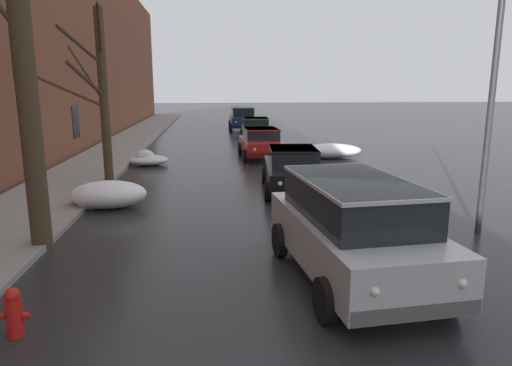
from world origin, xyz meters
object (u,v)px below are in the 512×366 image
Objects in this scene: suv_silver_approaching_near_lane at (353,226)px; sedan_black_parked_kerbside_close at (293,168)px; bare_tree_second_along_sidewalk at (27,65)px; fire_hydrant at (14,312)px; suv_darkblue_queued_behind_truck at (242,118)px; sedan_green_parked_far_down_block at (256,128)px; bare_tree_mid_block at (101,93)px; sedan_red_parked_kerbside_mid at (261,142)px; street_lamp_post at (493,86)px.

suv_silver_approaching_near_lane is 7.08m from sedan_black_parked_kerbside_close.
bare_tree_second_along_sidewalk is 10.03× the size of fire_hydrant.
suv_silver_approaching_near_lane is at bearing -90.26° from suv_darkblue_queued_behind_truck.
sedan_green_parked_far_down_block reaches higher than fire_hydrant.
sedan_red_parked_kerbside_mid is at bearing 41.64° from bare_tree_mid_block.
suv_silver_approaching_near_lane is (6.04, -2.30, -2.81)m from bare_tree_second_along_sidewalk.
bare_tree_second_along_sidewalk is at bearing -108.56° from sedan_green_parked_far_down_block.
street_lamp_post is at bearing -72.89° from sedan_red_parked_kerbside_mid.
bare_tree_second_along_sidewalk reaches higher than street_lamp_post.
suv_silver_approaching_near_lane is 21.83m from sedan_green_parked_far_down_block.
bare_tree_second_along_sidewalk reaches higher than suv_darkblue_queued_behind_truck.
suv_darkblue_queued_behind_truck reaches higher than sedan_black_parked_kerbside_close.
suv_silver_approaching_near_lane is 0.95× the size of suv_darkblue_queued_behind_truck.
bare_tree_mid_block reaches higher than suv_silver_approaching_near_lane.
bare_tree_second_along_sidewalk reaches higher than suv_silver_approaching_near_lane.
street_lamp_post is (3.24, -19.61, 2.63)m from sedan_green_parked_far_down_block.
bare_tree_mid_block is at bearing 90.73° from bare_tree_second_along_sidewalk.
bare_tree_second_along_sidewalk is 1.19× the size of bare_tree_mid_block.
bare_tree_second_along_sidewalk is at bearing 179.49° from street_lamp_post.
suv_darkblue_queued_behind_truck is 0.79× the size of street_lamp_post.
fire_hydrant is at bearing -157.97° from street_lamp_post.
sedan_red_parked_kerbside_mid is 12.98m from street_lamp_post.
bare_tree_second_along_sidewalk is at bearing -142.75° from sedan_black_parked_kerbside_close.
sedan_green_parked_far_down_block is at bearing 88.91° from sedan_black_parked_kerbside_close.
bare_tree_second_along_sidewalk is 1.48× the size of suv_darkblue_queued_behind_truck.
bare_tree_mid_block reaches higher than suv_darkblue_queued_behind_truck.
bare_tree_mid_block is 14.73m from sedan_green_parked_far_down_block.
sedan_red_parked_kerbside_mid is at bearing -93.83° from sedan_green_parked_far_down_block.
fire_hydrant is (0.86, -3.70, -3.45)m from bare_tree_second_along_sidewalk.
sedan_black_parked_kerbside_close is at bearing 125.92° from street_lamp_post.
street_lamp_post is (3.75, 2.21, 2.40)m from suv_silver_approaching_near_lane.
suv_silver_approaching_near_lane is at bearing -90.05° from sedan_red_parked_kerbside_mid.
sedan_red_parked_kerbside_mid is at bearing 107.11° from street_lamp_post.
bare_tree_mid_block is (-0.08, 6.60, -0.63)m from bare_tree_second_along_sidewalk.
suv_darkblue_queued_behind_truck is at bearing 72.38° from bare_tree_mid_block.
suv_silver_approaching_near_lane is 1.00× the size of sedan_green_parked_far_down_block.
fire_hydrant is (-5.41, -8.47, -0.40)m from sedan_black_parked_kerbside_close.
sedan_black_parked_kerbside_close is at bearing 37.25° from bare_tree_second_along_sidewalk.
sedan_green_parked_far_down_block is at bearing -86.76° from suv_darkblue_queued_behind_truck.
bare_tree_mid_block reaches higher than sedan_green_parked_far_down_block.
suv_darkblue_queued_behind_truck is (6.17, 26.30, -2.81)m from bare_tree_second_along_sidewalk.
suv_silver_approaching_near_lane is at bearing -91.34° from sedan_green_parked_far_down_block.
sedan_red_parked_kerbside_mid is at bearing 91.73° from sedan_black_parked_kerbside_close.
bare_tree_second_along_sidewalk reaches higher than sedan_green_parked_far_down_block.
bare_tree_mid_block is 1.32× the size of sedan_green_parked_far_down_block.
street_lamp_post reaches higher than bare_tree_mid_block.
sedan_green_parked_far_down_block is 23.92m from fire_hydrant.
street_lamp_post is (8.93, 3.61, 3.03)m from fire_hydrant.
bare_tree_second_along_sidewalk is 8.45m from sedan_black_parked_kerbside_close.
suv_darkblue_queued_behind_truck is at bearing 89.53° from sedan_red_parked_kerbside_mid.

